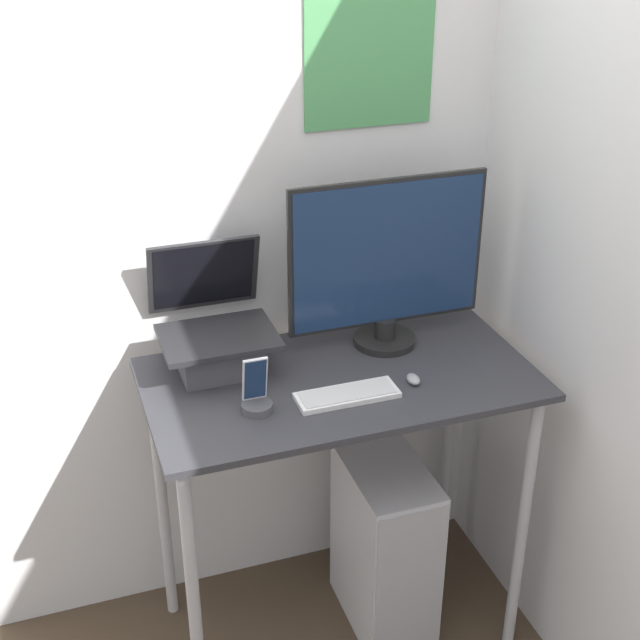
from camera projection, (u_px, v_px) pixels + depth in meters
name	position (u px, v px, depth m)	size (l,w,h in m)	color
wall_back	(297.00, 199.00, 2.55)	(6.00, 0.06, 2.60)	silver
wall_side_right	(616.00, 257.00, 2.18)	(0.05, 6.00, 2.60)	silver
desk	(339.00, 416.00, 2.47)	(1.05, 0.57, 0.92)	#333338
laptop	(216.00, 338.00, 2.42)	(0.31, 0.31, 0.34)	#4C4C51
monitor	(387.00, 266.00, 2.47)	(0.57, 0.18, 0.49)	black
keyboard	(347.00, 395.00, 2.31)	(0.27, 0.10, 0.02)	white
mouse	(413.00, 379.00, 2.37)	(0.03, 0.05, 0.02)	#99999E
cell_phone	(256.00, 397.00, 2.24)	(0.08, 0.08, 0.15)	#4C4C51
computer_tower	(385.00, 546.00, 2.74)	(0.22, 0.38, 0.57)	silver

